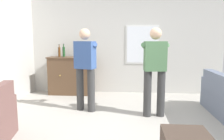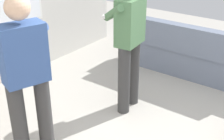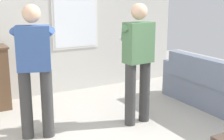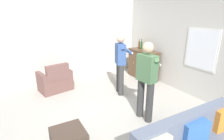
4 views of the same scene
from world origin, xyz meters
The scene contains 4 objects.
wall_back_with_window centered at (0.01, 2.66, 1.40)m, with size 5.20×0.15×2.80m.
couch centered at (1.97, 0.49, 0.34)m, with size 0.57×2.26×0.83m.
person_standing_left centered at (-0.77, 0.95, 0.94)m, with size 0.53×0.52×1.68m.
person_standing_right centered at (0.59, 0.73, 0.94)m, with size 0.55×0.50×1.68m.
Camera 3 is at (-1.73, -2.78, 1.79)m, focal length 50.00 mm.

